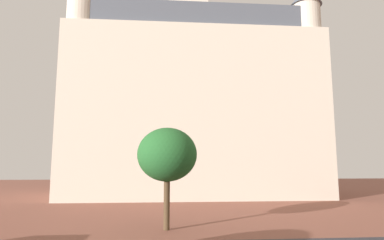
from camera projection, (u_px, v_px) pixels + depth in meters
The scene contains 2 objects.
landmark_building at pixel (193, 101), 35.02m from camera, with size 25.58×12.62×36.47m.
tree_curb_far at pixel (167, 155), 16.43m from camera, with size 3.08×3.08×5.15m.
Camera 1 is at (-0.63, -0.36, 3.28)m, focal length 29.81 mm.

